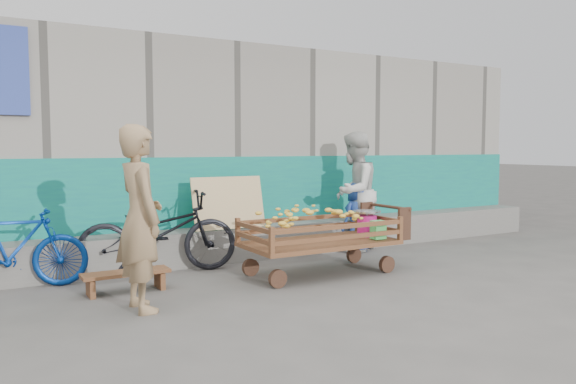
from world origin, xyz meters
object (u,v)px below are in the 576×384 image
child (357,217)px  bicycle_dark (158,233)px  bench (126,277)px  vendor_man (140,218)px  banana_cart (317,227)px  bicycle_blue (14,248)px  woman (354,192)px

child → bicycle_dark: child is taller
bench → vendor_man: 1.01m
child → bench: bearing=2.0°
banana_cart → child: 1.61m
bench → child: 3.58m
banana_cart → bicycle_blue: (-3.22, 1.02, -0.13)m
bench → woman: bearing=11.5°
banana_cart → bicycle_blue: bicycle_blue is taller
child → bicycle_blue: child is taller
banana_cart → bicycle_blue: 3.38m
bench → woman: size_ratio=0.51×
vendor_man → woman: woman is taller
banana_cart → bicycle_dark: (-1.64, 1.02, -0.08)m
child → bicycle_dark: bearing=-9.9°
banana_cart → bench: 2.27m
woman → bicycle_dark: bearing=-32.2°
banana_cart → bench: bearing=172.0°
bicycle_blue → woman: bearing=-79.4°
banana_cart → bicycle_dark: 1.93m
banana_cart → bicycle_dark: size_ratio=1.06×
woman → child: size_ratio=1.71×
woman → child: woman is taller
banana_cart → bicycle_dark: bearing=148.0°
bench → child: (3.51, 0.63, 0.35)m
child → bicycle_dark: size_ratio=0.54×
woman → bicycle_blue: size_ratio=1.17×
bench → bicycle_blue: size_ratio=0.60×
vendor_man → woman: bearing=-71.7°
bench → bicycle_dark: bearing=51.3°
woman → bicycle_blue: 4.54m
vendor_man → child: vendor_man is taller
bicycle_dark → bicycle_blue: size_ratio=1.27×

